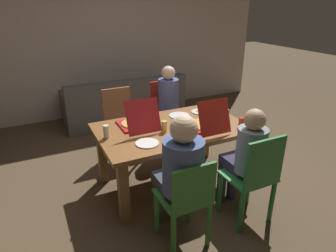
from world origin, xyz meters
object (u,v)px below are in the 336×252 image
Objects in this scene: person_1 at (170,103)px; drinking_glass_2 at (226,114)px; plate_0 at (147,143)px; drinking_glass_0 at (106,132)px; drinking_glass_1 at (242,122)px; person_2 at (245,154)px; person_0 at (180,168)px; chair_1 at (166,113)px; pizza_box_0 at (137,122)px; couch at (124,105)px; plate_1 at (200,111)px; plate_3 at (176,141)px; chair_2 at (254,177)px; plate_2 at (179,116)px; chair_0 at (186,201)px; dining_table at (172,136)px; pizza_box_1 at (204,124)px; drinking_glass_3 at (164,126)px; chair_3 at (120,120)px.

person_1 is 10.71× the size of drinking_glass_2.
plate_0 is 2.06× the size of drinking_glass_2.
drinking_glass_0 is 1.49m from drinking_glass_1.
person_2 is 4.97× the size of plate_0.
person_0 reaches higher than drinking_glass_2.
pizza_box_0 reaches higher than chair_1.
person_0 is 0.58× the size of couch.
drinking_glass_0 is at bearing -139.86° from chair_1.
plate_1 reaches higher than plate_3.
plate_2 is (-0.16, 1.20, 0.24)m from chair_2.
chair_1 is at bearing 100.61° from plate_1.
chair_0 is 0.72× the size of person_1.
chair_1 is 1.94m from chair_2.
plate_2 is 0.71m from plate_3.
plate_3 is at bearing 140.30° from person_2.
plate_0 is 0.11× the size of couch.
dining_table is 3.42× the size of pizza_box_1.
pizza_box_0 is at bearing 153.88° from drinking_glass_1.
pizza_box_1 is at bearing -86.31° from couch.
pizza_box_0 is at bearing 19.14° from drinking_glass_0.
drinking_glass_1 is (1.11, -0.07, 0.05)m from plate_0.
person_0 reaches higher than chair_1.
chair_1 is 0.77m from plate_1.
plate_2 is 2.05× the size of drinking_glass_3.
couch is at bearing 76.44° from pizza_box_0.
plate_1 is 1.75× the size of drinking_glass_3.
plate_0 is at bearing -43.76° from drinking_glass_0.
person_2 is at bearing -90.00° from chair_1.
dining_table is at bearing -26.33° from pizza_box_0.
plate_3 is (-0.36, -0.62, -0.00)m from plate_2.
plate_1 is (0.86, 1.08, 0.02)m from person_0.
plate_2 is 2.20× the size of drinking_glass_2.
chair_3 is at bearing 86.14° from plate_0.
chair_1 is 0.25m from person_1.
pizza_box_0 reaches higher than plate_0.
person_1 is 1.46m from couch.
drinking_glass_3 reaches higher than plate_3.
chair_3 is (-0.73, 1.72, -0.15)m from person_2.
person_0 reaches higher than plate_0.
pizza_box_1 reaches higher than chair_0.
plate_1 is at bearing 118.18° from drinking_glass_2.
chair_0 is 0.73m from chair_2.
plate_0 is 0.94× the size of plate_2.
drinking_glass_2 reaches higher than couch.
couch is at bearing 101.32° from plate_1.
dining_table is 1.01m from chair_0.
drinking_glass_3 reaches higher than dining_table.
pizza_box_0 is 4.45× the size of drinking_glass_1.
couch is (0.47, 1.29, -0.25)m from chair_3.
chair_2 is 3.80× the size of plate_2.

